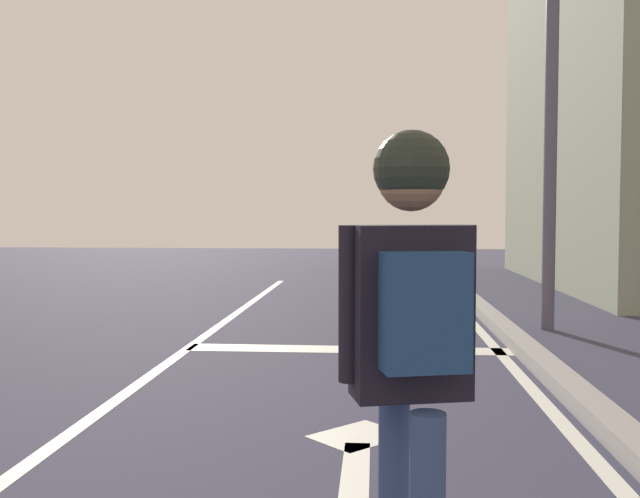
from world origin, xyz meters
TOP-DOWN VIEW (x-y plane):
  - lane_line_center at (-0.45, 6.00)m, footprint 0.12×20.00m
  - lane_line_curbside at (2.88, 6.00)m, footprint 0.12×20.00m
  - stop_bar at (1.29, 8.43)m, footprint 3.48×0.40m
  - lane_arrow_stem at (1.46, 4.64)m, footprint 0.16×1.40m
  - lane_arrow_head at (1.46, 5.49)m, footprint 0.71×0.71m
  - curb_strip at (3.13, 6.00)m, footprint 0.24×24.00m
  - skater at (1.69, 3.15)m, footprint 0.45×0.62m
  - traffic_signal_mast at (2.72, 9.93)m, footprint 4.71×0.34m

SIDE VIEW (x-z plane):
  - lane_line_center at x=-0.45m, z-range 0.00..0.01m
  - lane_line_curbside at x=2.88m, z-range 0.00..0.01m
  - stop_bar at x=1.29m, z-range 0.00..0.01m
  - lane_arrow_stem at x=1.46m, z-range 0.00..0.01m
  - lane_arrow_head at x=1.46m, z-range 0.00..0.01m
  - curb_strip at x=3.13m, z-range 0.00..0.14m
  - skater at x=1.69m, z-range 0.30..1.95m
  - traffic_signal_mast at x=2.72m, z-range 0.94..6.29m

